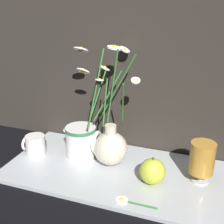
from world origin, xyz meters
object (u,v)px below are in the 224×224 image
vase_with_flowers (110,143)px  orange_fruit (152,171)px  ceramic_pitcher (82,140)px  tea_glass (202,159)px  yellow_mug (35,145)px

vase_with_flowers → orange_fruit: vase_with_flowers is taller
vase_with_flowers → ceramic_pitcher: bearing=173.5°
tea_glass → orange_fruit: bearing=-156.4°
orange_fruit → vase_with_flowers: bearing=158.0°
yellow_mug → vase_with_flowers: bearing=7.7°
tea_glass → vase_with_flowers: bearing=179.0°
vase_with_flowers → orange_fruit: 0.17m
tea_glass → orange_fruit: 0.15m
vase_with_flowers → yellow_mug: vase_with_flowers is taller
yellow_mug → ceramic_pitcher: ceramic_pitcher is taller
ceramic_pitcher → tea_glass: size_ratio=1.02×
vase_with_flowers → tea_glass: 0.29m
yellow_mug → tea_glass: (0.56, 0.03, 0.04)m
yellow_mug → ceramic_pitcher: (0.16, 0.05, 0.02)m
yellow_mug → orange_fruit: (0.43, -0.03, 0.00)m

